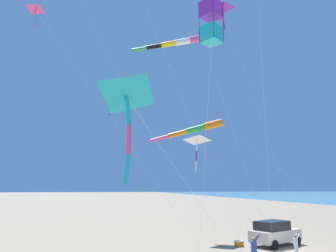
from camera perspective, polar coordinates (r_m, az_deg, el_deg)
name	(u,v)px	position (r m, az deg, el deg)	size (l,w,h in m)	color
parked_car	(274,233)	(26.43, 19.23, -18.28)	(4.68, 3.43, 1.85)	beige
cooler_box	(239,244)	(25.47, 13.11, -20.57)	(0.62, 0.42, 0.42)	orange
person_child_green_jacket	(254,249)	(19.42, 15.77, -21.19)	(0.63, 0.61, 1.75)	gold
person_child_grey_jacket	(296,243)	(23.29, 22.75, -19.52)	(0.42, 0.33, 1.40)	silver
kite_box_yellow_midlevel	(211,22)	(14.29, 8.04, 18.58)	(2.17, 7.99, 12.48)	purple
kite_delta_green_low_center	(223,8)	(31.04, 10.18, 20.81)	(5.82, 3.22, 21.22)	purple
kite_delta_red_high_left	(197,140)	(28.43, 5.40, -2.71)	(7.74, 3.30, 9.16)	white
kite_delta_orange_high_right	(125,96)	(10.67, -7.94, 5.51)	(8.54, 7.81, 8.13)	#1EB7C6
kite_delta_striped_overhead	(37,11)	(25.53, -23.32, 19.06)	(13.37, 2.02, 17.33)	#EF4C93
kite_windsock_checkered_midright	(178,43)	(23.47, 1.97, 15.29)	(12.65, 5.05, 15.69)	#EF4C93
kite_windsock_white_trailing	(197,129)	(23.73, 5.46, -0.53)	(14.74, 5.88, 9.68)	orange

